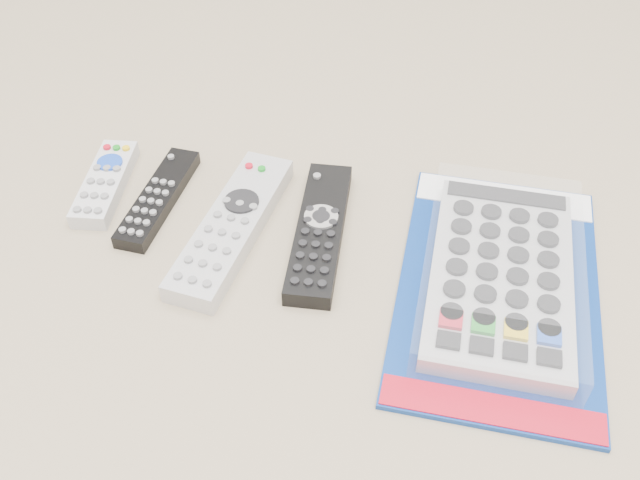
% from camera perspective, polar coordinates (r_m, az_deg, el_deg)
% --- Properties ---
extents(remote_small_grey, '(0.06, 0.14, 0.02)m').
position_cam_1_polar(remote_small_grey, '(0.86, -16.82, 4.41)').
color(remote_small_grey, '#B8B8BB').
rests_on(remote_small_grey, ground).
extents(remote_slim_black, '(0.05, 0.16, 0.02)m').
position_cam_1_polar(remote_slim_black, '(0.82, -12.83, 3.30)').
color(remote_slim_black, black).
rests_on(remote_slim_black, ground).
extents(remote_silver_dvd, '(0.09, 0.23, 0.03)m').
position_cam_1_polar(remote_silver_dvd, '(0.77, -7.06, 1.11)').
color(remote_silver_dvd, '#B8B8BC').
rests_on(remote_silver_dvd, ground).
extents(remote_large_black, '(0.06, 0.20, 0.02)m').
position_cam_1_polar(remote_large_black, '(0.76, -0.03, 0.71)').
color(remote_large_black, black).
rests_on(remote_large_black, ground).
extents(jumbo_remote_packaged, '(0.21, 0.33, 0.04)m').
position_cam_1_polar(jumbo_remote_packaged, '(0.73, 14.28, -2.66)').
color(jumbo_remote_packaged, navy).
rests_on(jumbo_remote_packaged, ground).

